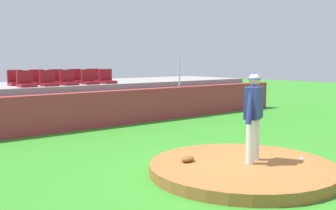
{
  "coord_description": "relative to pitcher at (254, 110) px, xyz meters",
  "views": [
    {
      "loc": [
        -5.59,
        -4.66,
        2.11
      ],
      "look_at": [
        0.0,
        2.19,
        1.1
      ],
      "focal_mm": 41.96,
      "sensor_mm": 36.0,
      "label": 1
    }
  ],
  "objects": [
    {
      "name": "stadium_chair_9",
      "position": [
        1.15,
        8.23,
        0.28
      ],
      "size": [
        0.48,
        0.44,
        0.5
      ],
      "rotation": [
        0.0,
        0.0,
        3.14
      ],
      "color": "maroon",
      "rests_on": "bleacher_platform"
    },
    {
      "name": "stadium_chair_3",
      "position": [
        0.48,
        7.33,
        0.28
      ],
      "size": [
        0.48,
        0.44,
        0.5
      ],
      "rotation": [
        0.0,
        0.0,
        3.14
      ],
      "color": "maroon",
      "rests_on": "bleacher_platform"
    },
    {
      "name": "fielding_glove",
      "position": [
        -0.96,
        0.76,
        -0.93
      ],
      "size": [
        0.32,
        0.24,
        0.11
      ],
      "primitive_type": "ellipsoid",
      "rotation": [
        0.0,
        0.0,
        3.28
      ],
      "color": "brown",
      "rests_on": "pitchers_mound"
    },
    {
      "name": "stadium_chair_8",
      "position": [
        0.43,
        8.22,
        0.28
      ],
      "size": [
        0.48,
        0.44,
        0.5
      ],
      "rotation": [
        0.0,
        0.0,
        3.14
      ],
      "color": "maroon",
      "rests_on": "bleacher_platform"
    },
    {
      "name": "stadium_chair_4",
      "position": [
        1.19,
        7.36,
        0.28
      ],
      "size": [
        0.48,
        0.44,
        0.5
      ],
      "rotation": [
        0.0,
        0.0,
        3.14
      ],
      "color": "maroon",
      "rests_on": "bleacher_platform"
    },
    {
      "name": "stadium_chair_5",
      "position": [
        -1.65,
        8.24,
        0.28
      ],
      "size": [
        0.48,
        0.44,
        0.5
      ],
      "rotation": [
        0.0,
        0.0,
        3.14
      ],
      "color": "maroon",
      "rests_on": "bleacher_platform"
    },
    {
      "name": "brick_barrier",
      "position": [
        -0.24,
        6.3,
        -0.62
      ],
      "size": [
        17.65,
        0.4,
        1.13
      ],
      "primitive_type": "cube",
      "color": "#A23239",
      "rests_on": "ground_plane"
    },
    {
      "name": "stadium_chair_7",
      "position": [
        -0.26,
        8.23,
        0.28
      ],
      "size": [
        0.48,
        0.44,
        0.5
      ],
      "rotation": [
        0.0,
        0.0,
        3.14
      ],
      "color": "maroon",
      "rests_on": "bleacher_platform"
    },
    {
      "name": "bleacher_platform",
      "position": [
        -0.24,
        8.6,
        -0.53
      ],
      "size": [
        16.05,
        3.6,
        1.31
      ],
      "primitive_type": "cube",
      "color": "#999693",
      "rests_on": "ground_plane"
    },
    {
      "name": "stadium_chair_2",
      "position": [
        -0.26,
        7.35,
        0.28
      ],
      "size": [
        0.48,
        0.44,
        0.5
      ],
      "rotation": [
        0.0,
        0.0,
        3.14
      ],
      "color": "maroon",
      "rests_on": "bleacher_platform"
    },
    {
      "name": "pitcher",
      "position": [
        0.0,
        0.0,
        0.0
      ],
      "size": [
        0.73,
        0.41,
        1.69
      ],
      "rotation": [
        0.0,
        0.0,
        0.4
      ],
      "color": "silver",
      "rests_on": "pitchers_mound"
    },
    {
      "name": "fence_post_right",
      "position": [
        3.62,
        6.3,
        0.5
      ],
      "size": [
        0.06,
        0.06,
        1.1
      ],
      "primitive_type": "cylinder",
      "color": "silver",
      "rests_on": "brick_barrier"
    },
    {
      "name": "stadium_chair_6",
      "position": [
        -0.94,
        8.26,
        0.28
      ],
      "size": [
        0.48,
        0.44,
        0.5
      ],
      "rotation": [
        0.0,
        0.0,
        3.14
      ],
      "color": "maroon",
      "rests_on": "bleacher_platform"
    },
    {
      "name": "baseball",
      "position": [
        0.76,
        -0.57,
        -0.94
      ],
      "size": [
        0.07,
        0.07,
        0.07
      ],
      "primitive_type": "sphere",
      "color": "white",
      "rests_on": "pitchers_mound"
    },
    {
      "name": "stadium_chair_1",
      "position": [
        -0.95,
        7.32,
        0.28
      ],
      "size": [
        0.48,
        0.44,
        0.5
      ],
      "rotation": [
        0.0,
        0.0,
        3.14
      ],
      "color": "maroon",
      "rests_on": "bleacher_platform"
    },
    {
      "name": "stadium_chair_0",
      "position": [
        -1.65,
        7.32,
        0.28
      ],
      "size": [
        0.48,
        0.44,
        0.5
      ],
      "rotation": [
        0.0,
        0.0,
        3.14
      ],
      "color": "maroon",
      "rests_on": "bleacher_platform"
    },
    {
      "name": "ground_plane",
      "position": [
        -0.24,
        0.04,
        -1.18
      ],
      "size": [
        60.0,
        60.0,
        0.0
      ],
      "primitive_type": "plane",
      "color": "#358C26"
    },
    {
      "name": "pitchers_mound",
      "position": [
        -0.24,
        0.04,
        -1.08
      ],
      "size": [
        3.48,
        3.48,
        0.2
      ],
      "primitive_type": "cylinder",
      "color": "#A16230",
      "rests_on": "ground_plane"
    }
  ]
}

